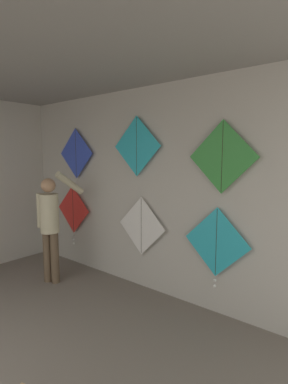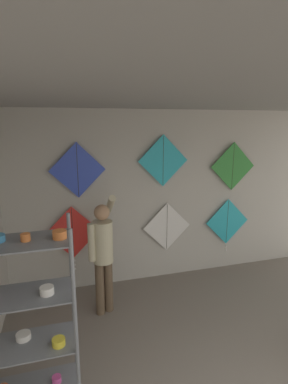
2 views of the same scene
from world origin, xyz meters
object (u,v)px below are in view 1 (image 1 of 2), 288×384
at_px(shopkeeper, 50,221).
at_px(kite_2, 216,244).
at_px(kite_3, 76,153).
at_px(kite_0, 73,211).
at_px(kite_1, 141,226).
at_px(kite_4, 137,146).
at_px(kite_5, 222,157).

bearing_deg(shopkeeper, kite_2, -3.07).
bearing_deg(kite_3, kite_2, -0.01).
xyz_separation_m(kite_0, kite_1, (1.53, 0.00, -0.03)).
distance_m(kite_2, kite_4, 1.67).
bearing_deg(kite_5, kite_2, -179.52).
bearing_deg(kite_0, kite_3, 0.23).
xyz_separation_m(shopkeeper, kite_2, (2.31, 0.69, -0.06)).
bearing_deg(kite_0, kite_1, 0.02).
height_order(kite_1, kite_2, kite_1).
bearing_deg(kite_5, kite_1, 180.00).
relative_size(kite_4, kite_5, 1.00).
relative_size(kite_0, kite_2, 1.07).
distance_m(kite_0, kite_5, 2.86).
height_order(kite_0, kite_5, kite_5).
bearing_deg(kite_3, shopkeeper, -70.63).
relative_size(kite_2, kite_4, 1.17).
bearing_deg(kite_5, shopkeeper, -163.67).
relative_size(kite_2, kite_5, 1.17).
relative_size(shopkeeper, kite_5, 2.02).
relative_size(kite_1, kite_5, 1.00).
distance_m(shopkeeper, kite_2, 2.41).
bearing_deg(kite_0, kite_5, 0.01).
bearing_deg(kite_0, kite_4, 0.02).
relative_size(shopkeeper, kite_4, 2.02).
distance_m(kite_0, kite_4, 1.80).
relative_size(kite_2, kite_3, 1.17).
height_order(kite_2, kite_4, kite_4).
bearing_deg(kite_5, kite_4, 180.00).
distance_m(shopkeeper, kite_0, 0.78).
relative_size(shopkeeper, kite_1, 2.02).
height_order(shopkeeper, kite_1, shopkeeper).
bearing_deg(kite_5, kite_0, -179.99).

